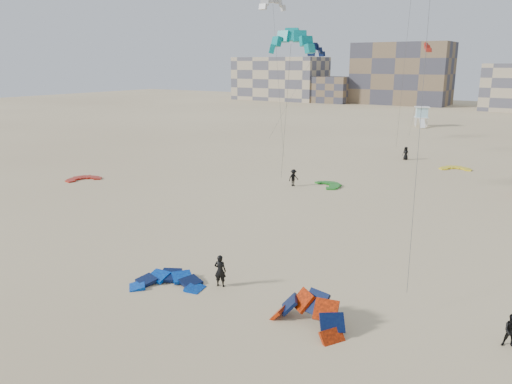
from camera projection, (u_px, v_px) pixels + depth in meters
The scene contains 18 objects.
ground at pixel (184, 290), 27.36m from camera, with size 320.00×320.00×0.00m, color beige.
kite_ground_blue at pixel (168, 285), 27.97m from camera, with size 3.75×3.86×0.91m, color blue, non-canonical shape.
kite_ground_orange at pixel (308, 326), 23.65m from camera, with size 3.82×3.07×2.36m, color #F93406, non-canonical shape.
kite_ground_red at pixel (84, 180), 53.28m from camera, with size 3.22×3.41×0.42m, color red, non-canonical shape.
kite_ground_green at pixel (328, 186), 50.59m from camera, with size 3.08×3.27×0.42m, color #1F8B1A, non-canonical shape.
kite_ground_yellow at pixel (455, 169), 58.47m from camera, with size 3.16×3.32×0.41m, color #F6FE1F, non-canonical shape.
kitesurfer_main at pixel (220, 271), 27.63m from camera, with size 0.67×0.44×1.84m, color black.
kitesurfer_b at pixel (512, 331), 21.68m from camera, with size 0.76×0.59×1.56m, color black.
kitesurfer_c at pixel (293, 178), 50.33m from camera, with size 1.11×0.64×1.73m, color black.
kitesurfer_e at pixel (406, 153), 64.10m from camera, with size 0.82×0.54×1.68m, color black.
kite_fly_teal_a at pixel (291, 44), 42.90m from camera, with size 4.86×5.26×14.12m.
kite_fly_grey at pixel (273, 4), 59.86m from camera, with size 5.56×4.89×19.11m.
kite_fly_navy at pixel (316, 51), 75.71m from camera, with size 6.22×8.57×14.22m.
kite_fly_red at pixel (428, 48), 77.53m from camera, with size 3.47×7.61×14.59m.
lifeguard_tower_far at pixel (421, 117), 97.94m from camera, with size 3.50×5.67×3.82m.
condo_west_a at pixel (280, 79), 168.07m from camera, with size 30.00×15.00×14.00m, color tan.
condo_west_b at pixel (402, 74), 149.72m from camera, with size 28.00×14.00×18.00m, color brown.
condo_fill_left at pixel (332, 90), 156.65m from camera, with size 12.00×10.00×8.00m, color brown.
Camera 1 is at (17.03, -18.91, 12.07)m, focal length 35.00 mm.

